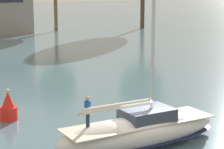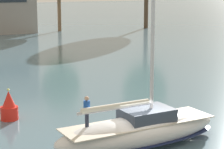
% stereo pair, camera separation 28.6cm
% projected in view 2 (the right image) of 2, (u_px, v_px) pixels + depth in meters
% --- Properties ---
extents(ground_plane, '(400.00, 400.00, 0.00)m').
position_uv_depth(ground_plane, '(139.00, 146.00, 23.87)').
color(ground_plane, slate).
extents(sailboat_main, '(9.99, 2.82, 13.71)m').
position_uv_depth(sailboat_main, '(139.00, 130.00, 23.70)').
color(sailboat_main, silver).
rests_on(sailboat_main, ground).
extents(channel_buoy, '(1.16, 1.16, 2.09)m').
position_uv_depth(channel_buoy, '(9.00, 107.00, 28.40)').
color(channel_buoy, red).
rests_on(channel_buoy, ground).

